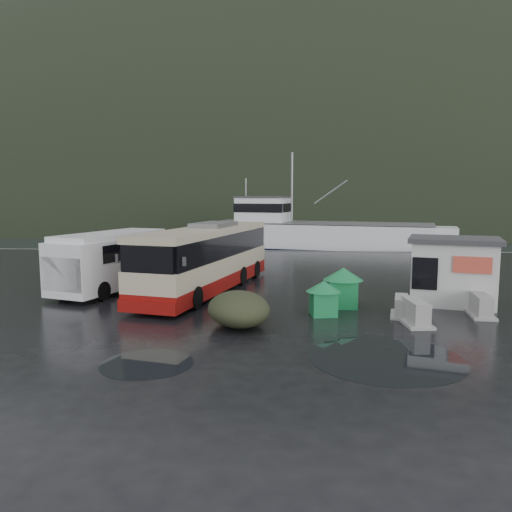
# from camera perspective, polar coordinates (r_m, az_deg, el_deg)

# --- Properties ---
(ground) EXTENTS (160.00, 160.00, 0.00)m
(ground) POSITION_cam_1_polar(r_m,az_deg,el_deg) (20.11, -1.51, -5.93)
(ground) COLOR black
(ground) RESTS_ON ground
(harbor_water) EXTENTS (300.00, 180.00, 0.02)m
(harbor_water) POSITION_cam_1_polar(r_m,az_deg,el_deg) (129.60, 2.72, 5.14)
(harbor_water) COLOR black
(harbor_water) RESTS_ON ground
(quay_edge) EXTENTS (160.00, 0.60, 1.50)m
(quay_edge) POSITION_cam_1_polar(r_m,az_deg,el_deg) (39.81, 0.98, 0.59)
(quay_edge) COLOR #999993
(quay_edge) RESTS_ON ground
(headland) EXTENTS (780.00, 540.00, 570.00)m
(headland) POSITION_cam_1_polar(r_m,az_deg,el_deg) (269.67, 5.26, 6.17)
(headland) COLOR black
(headland) RESTS_ON ground
(coach_bus) EXTENTS (5.51, 11.66, 3.19)m
(coach_bus) POSITION_cam_1_polar(r_m,az_deg,el_deg) (23.73, -5.61, -3.94)
(coach_bus) COLOR #BDAE8F
(coach_bus) RESTS_ON ground
(white_van) EXTENTS (4.28, 7.03, 2.78)m
(white_van) POSITION_cam_1_polar(r_m,az_deg,el_deg) (24.52, -16.04, -3.83)
(white_van) COLOR white
(white_van) RESTS_ON ground
(waste_bin_left) EXTENTS (1.08, 1.08, 1.32)m
(waste_bin_left) POSITION_cam_1_polar(r_m,az_deg,el_deg) (19.06, 7.68, -6.73)
(waste_bin_left) COLOR #167D3F
(waste_bin_left) RESTS_ON ground
(waste_bin_right) EXTENTS (1.19, 1.19, 1.61)m
(waste_bin_right) POSITION_cam_1_polar(r_m,az_deg,el_deg) (20.55, 9.86, -5.76)
(waste_bin_right) COLOR #167D3F
(waste_bin_right) RESTS_ON ground
(dome_tent) EXTENTS (2.77, 3.40, 1.17)m
(dome_tent) POSITION_cam_1_polar(r_m,az_deg,el_deg) (17.53, -1.99, -7.90)
(dome_tent) COLOR #2E331E
(dome_tent) RESTS_ON ground
(ticket_kiosk) EXTENTS (4.17, 3.60, 2.77)m
(ticket_kiosk) POSITION_cam_1_polar(r_m,az_deg,el_deg) (22.35, 21.45, -5.10)
(ticket_kiosk) COLOR silver
(ticket_kiosk) RESTS_ON ground
(jersey_barrier_a) EXTENTS (1.00, 1.79, 0.87)m
(jersey_barrier_a) POSITION_cam_1_polar(r_m,az_deg,el_deg) (18.51, 17.71, -7.43)
(jersey_barrier_a) COLOR #999993
(jersey_barrier_a) RESTS_ON ground
(jersey_barrier_b) EXTENTS (1.06, 1.63, 0.75)m
(jersey_barrier_b) POSITION_cam_1_polar(r_m,az_deg,el_deg) (19.54, 16.23, -6.61)
(jersey_barrier_b) COLOR #999993
(jersey_barrier_b) RESTS_ON ground
(jersey_barrier_c) EXTENTS (1.00, 1.72, 0.82)m
(jersey_barrier_c) POSITION_cam_1_polar(r_m,az_deg,el_deg) (20.57, 24.26, -6.28)
(jersey_barrier_c) COLOR #999993
(jersey_barrier_c) RESTS_ON ground
(fishing_trawler) EXTENTS (24.94, 11.32, 9.75)m
(fishing_trawler) POSITION_cam_1_polar(r_m,az_deg,el_deg) (48.03, 7.33, 1.66)
(fishing_trawler) COLOR white
(fishing_trawler) RESTS_ON ground
(puddles) EXTENTS (9.95, 4.31, 0.01)m
(puddles) POSITION_cam_1_polar(r_m,az_deg,el_deg) (14.17, 8.11, -11.65)
(puddles) COLOR black
(puddles) RESTS_ON ground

